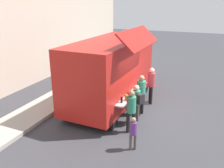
# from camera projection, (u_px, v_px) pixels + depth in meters

# --- Properties ---
(ground_plane) EXTENTS (60.00, 60.00, 0.00)m
(ground_plane) POSITION_uv_depth(u_px,v_px,m) (146.00, 115.00, 10.27)
(ground_plane) COLOR #38383D
(curb_strip) EXTENTS (28.00, 1.60, 0.15)m
(curb_strip) POSITION_uv_depth(u_px,v_px,m) (4.00, 131.00, 8.85)
(curb_strip) COLOR #9E998E
(curb_strip) RESTS_ON ground
(food_truck_main) EXTENTS (5.66, 3.05, 3.61)m
(food_truck_main) POSITION_uv_depth(u_px,v_px,m) (111.00, 71.00, 10.86)
(food_truck_main) COLOR #B41D18
(food_truck_main) RESTS_ON ground
(trash_bin) EXTENTS (0.60, 0.60, 1.04)m
(trash_bin) POSITION_uv_depth(u_px,v_px,m) (105.00, 66.00, 15.96)
(trash_bin) COLOR #306339
(trash_bin) RESTS_ON ground
(customer_front_ordering) EXTENTS (0.36, 0.36, 1.76)m
(customer_front_ordering) POSITION_uv_depth(u_px,v_px,m) (141.00, 92.00, 9.99)
(customer_front_ordering) COLOR black
(customer_front_ordering) RESTS_ON ground
(customer_mid_with_backpack) EXTENTS (0.44, 0.52, 1.59)m
(customer_mid_with_backpack) POSITION_uv_depth(u_px,v_px,m) (137.00, 100.00, 9.31)
(customer_mid_with_backpack) COLOR #4E4A44
(customer_mid_with_backpack) RESTS_ON ground
(customer_rear_waiting) EXTENTS (0.34, 0.34, 1.65)m
(customer_rear_waiting) POSITION_uv_depth(u_px,v_px,m) (131.00, 108.00, 8.63)
(customer_rear_waiting) COLOR black
(customer_rear_waiting) RESTS_ON ground
(customer_extra_browsing) EXTENTS (0.35, 0.35, 1.74)m
(customer_extra_browsing) POSITION_uv_depth(u_px,v_px,m) (151.00, 82.00, 11.13)
(customer_extra_browsing) COLOR black
(customer_extra_browsing) RESTS_ON ground
(child_near_queue) EXTENTS (0.24, 0.24, 1.17)m
(child_near_queue) POSITION_uv_depth(u_px,v_px,m) (133.00, 131.00, 7.67)
(child_near_queue) COLOR #4B463F
(child_near_queue) RESTS_ON ground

